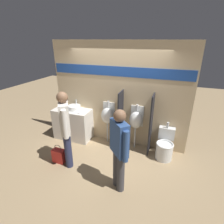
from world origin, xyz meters
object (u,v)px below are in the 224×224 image
sink_basin (74,107)px  cell_phone (80,112)px  person_with_lanyard (66,127)px  person_in_vest (119,148)px  toilet (165,147)px  shopping_bag (59,156)px  urinal_far (136,120)px  urinal_near_counter (108,116)px

sink_basin → cell_phone: sink_basin is taller
person_with_lanyard → sink_basin: bearing=-11.7°
person_in_vest → toilet: bearing=-75.0°
person_in_vest → shopping_bag: person_in_vest is taller
urinal_far → sink_basin: bearing=-177.0°
toilet → person_in_vest: (-0.76, -1.29, 0.62)m
urinal_near_counter → urinal_far: 0.78m
toilet → urinal_far: bearing=166.0°
sink_basin → cell_phone: size_ratio=2.64×
urinal_near_counter → urinal_far: (0.78, 0.00, 0.00)m
toilet → person_in_vest: 1.61m
toilet → sink_basin: bearing=177.6°
cell_phone → urinal_far: 1.51m
urinal_near_counter → urinal_far: bearing=0.0°
urinal_near_counter → toilet: bearing=-7.1°
toilet → shopping_bag: toilet is taller
urinal_far → person_in_vest: 1.49m
sink_basin → urinal_near_counter: size_ratio=0.31×
urinal_near_counter → person_in_vest: person_in_vest is taller
shopping_bag → person_with_lanyard: bearing=4.8°
person_with_lanyard → toilet: bearing=-98.4°
sink_basin → urinal_far: size_ratio=0.31×
urinal_near_counter → person_in_vest: bearing=-61.3°
cell_phone → urinal_near_counter: (0.70, 0.25, -0.09)m
sink_basin → urinal_far: (1.75, 0.09, -0.14)m
person_in_vest → person_with_lanyard: bearing=34.1°
cell_phone → person_with_lanyard: 1.00m
cell_phone → person_in_vest: 1.95m
sink_basin → cell_phone: 0.31m
cell_phone → toilet: cell_phone is taller
urinal_far → person_with_lanyard: bearing=-136.0°
sink_basin → person_in_vest: size_ratio=0.22×
urinal_near_counter → shopping_bag: 1.58m
shopping_bag → urinal_far: bearing=39.1°
cell_phone → toilet: size_ratio=0.16×
toilet → person_with_lanyard: (-2.05, -1.03, 0.67)m
toilet → person_in_vest: person_in_vest is taller
cell_phone → person_with_lanyard: bearing=-77.3°
cell_phone → toilet: 2.35m
toilet → shopping_bag: bearing=-155.6°
toilet → urinal_near_counter: bearing=172.9°
urinal_far → person_with_lanyard: (-1.27, -1.22, 0.17)m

